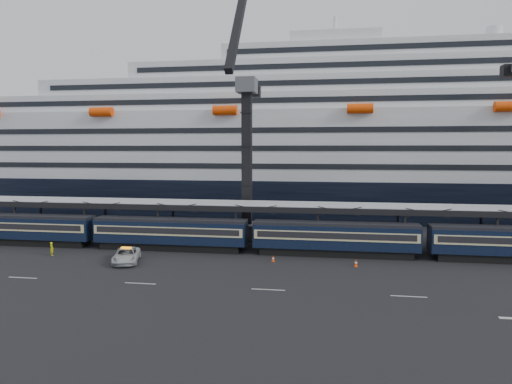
{
  "coord_description": "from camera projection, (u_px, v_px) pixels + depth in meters",
  "views": [
    {
      "loc": [
        -8.94,
        -43.09,
        12.52
      ],
      "look_at": [
        -17.31,
        10.0,
        7.33
      ],
      "focal_mm": 32.0,
      "sensor_mm": 36.0,
      "label": 1
    }
  ],
  "objects": [
    {
      "name": "crane_dark_near",
      "position": [
        246.0,
        152.0,
        62.42
      ],
      "size": [
        4.5,
        17.75,
        35.08
      ],
      "color": "#515359",
      "rests_on": "ground"
    },
    {
      "name": "traffic_cone_b",
      "position": [
        123.0,
        256.0,
        51.2
      ],
      "size": [
        0.41,
        0.41,
        0.83
      ],
      "color": "#FF4608",
      "rests_on": "ground"
    },
    {
      "name": "worker",
      "position": [
        52.0,
        249.0,
        53.18
      ],
      "size": [
        0.7,
        0.65,
        1.6
      ],
      "primitive_type": "imported",
      "rotation": [
        0.0,
        0.0,
        2.54
      ],
      "color": "#D6D90B",
      "rests_on": "ground"
    },
    {
      "name": "traffic_cone_c",
      "position": [
        273.0,
        258.0,
        50.46
      ],
      "size": [
        0.35,
        0.35,
        0.69
      ],
      "color": "#FF4608",
      "rests_on": "ground"
    },
    {
      "name": "canopy",
      "position": [
        401.0,
        208.0,
        55.44
      ],
      "size": [
        130.0,
        6.25,
        5.53
      ],
      "color": "#A1A3A9",
      "rests_on": "ground"
    },
    {
      "name": "cruise_ship",
      "position": [
        370.0,
        149.0,
        86.38
      ],
      "size": [
        214.09,
        28.84,
        34.0
      ],
      "color": "black",
      "rests_on": "ground"
    },
    {
      "name": "traffic_cone_d",
      "position": [
        356.0,
        263.0,
        48.32
      ],
      "size": [
        0.4,
        0.4,
        0.8
      ],
      "color": "#FF4608",
      "rests_on": "ground"
    },
    {
      "name": "ground",
      "position": [
        424.0,
        284.0,
        42.18
      ],
      "size": [
        260.0,
        260.0,
        0.0
      ],
      "primitive_type": "plane",
      "color": "black",
      "rests_on": "ground"
    },
    {
      "name": "pickup_truck",
      "position": [
        126.0,
        255.0,
        50.0
      ],
      "size": [
        4.1,
        6.11,
        1.56
      ],
      "primitive_type": "imported",
      "rotation": [
        0.0,
        0.0,
        0.3
      ],
      "color": "#B0B4B8",
      "rests_on": "ground"
    },
    {
      "name": "train",
      "position": [
        364.0,
        238.0,
        52.52
      ],
      "size": [
        133.05,
        3.0,
        4.05
      ],
      "color": "black",
      "rests_on": "ground"
    }
  ]
}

